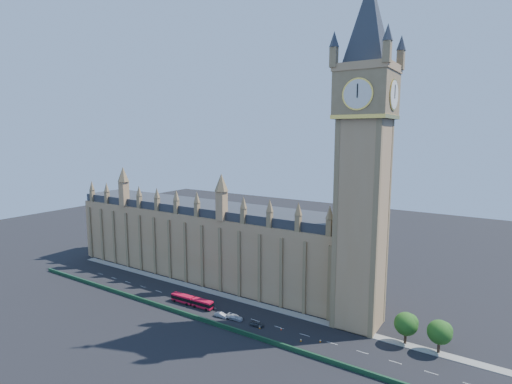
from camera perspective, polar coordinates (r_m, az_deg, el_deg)
The scene contains 15 objects.
ground at distance 129.14m, azimuth -4.78°, elevation -16.51°, with size 400.00×400.00×0.00m, color black.
palace_westminster at distance 155.39m, azimuth -7.22°, elevation -6.78°, with size 120.00×20.00×28.00m.
elizabeth_tower at distance 111.83m, azimuth 15.30°, elevation 8.22°, with size 20.59×20.59×105.00m.
bridge_parapet at distance 122.59m, azimuth -7.47°, elevation -17.67°, with size 160.00×0.60×1.20m, color #1E4C2D.
kerb_north at distance 136.08m, azimuth -2.25°, elevation -15.11°, with size 160.00×3.00×0.16m, color gray.
tree_east_near at distance 115.24m, azimuth 20.77°, elevation -17.16°, with size 6.00×6.00×8.50m.
tree_east_far at distance 114.14m, azimuth 24.89°, elevation -17.66°, with size 6.00×6.00×8.50m.
red_bus at distance 133.22m, azimuth -9.13°, elevation -15.13°, with size 15.71×2.91×2.66m.
car_grey at distance 119.22m, azimuth 0.12°, elevation -18.34°, with size 1.61×4.01×1.37m, color #404348.
car_silver at distance 124.85m, azimuth -4.99°, elevation -17.08°, with size 1.47×4.21×1.39m, color #9EA0A5.
car_white at distance 123.01m, azimuth -3.02°, elevation -17.45°, with size 2.02×4.97×1.44m, color silver.
cone_a at distance 118.21m, azimuth 0.53°, elevation -18.78°, with size 0.46×0.46×0.68m.
cone_b at distance 117.69m, azimuth 3.61°, elevation -18.92°, with size 0.44×0.44×0.67m.
cone_c at distance 112.95m, azimuth 9.18°, elevation -20.24°, with size 0.53×0.53×0.75m.
cone_d at distance 112.56m, azimuth 6.43°, elevation -20.28°, with size 0.60×0.60×0.80m.
Camera 1 is at (71.94, -92.56, 54.18)m, focal length 28.00 mm.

